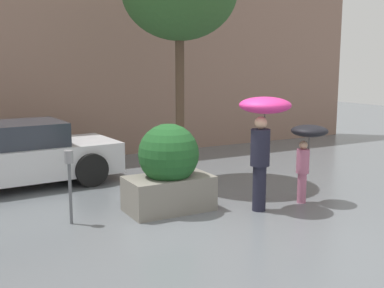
% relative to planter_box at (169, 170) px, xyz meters
% --- Properties ---
extents(ground_plane, '(40.00, 40.00, 0.00)m').
position_rel_planter_box_xyz_m(ground_plane, '(0.14, -1.19, -0.72)').
color(ground_plane, slate).
extents(building_facade, '(18.00, 0.30, 6.00)m').
position_rel_planter_box_xyz_m(building_facade, '(0.14, 5.31, 2.28)').
color(building_facade, '#8C6B5B').
rests_on(building_facade, ground).
extents(planter_box, '(1.47, 1.04, 1.52)m').
position_rel_planter_box_xyz_m(planter_box, '(0.00, 0.00, 0.00)').
color(planter_box, gray).
rests_on(planter_box, ground).
extents(person_adult, '(0.89, 0.89, 1.96)m').
position_rel_planter_box_xyz_m(person_adult, '(1.45, -0.72, 0.77)').
color(person_adult, '#1E1E2D').
rests_on(person_adult, ground).
extents(person_child, '(0.66, 0.66, 1.43)m').
position_rel_planter_box_xyz_m(person_child, '(2.40, -0.77, 0.39)').
color(person_child, '#B76684').
rests_on(person_child, ground).
extents(parked_car_near, '(4.13, 2.15, 1.32)m').
position_rel_planter_box_xyz_m(parked_car_near, '(-1.99, 3.04, -0.10)').
color(parked_car_near, silver).
rests_on(parked_car_near, ground).
extents(parking_meter, '(0.14, 0.14, 1.19)m').
position_rel_planter_box_xyz_m(parking_meter, '(-1.68, 0.10, 0.14)').
color(parking_meter, '#595B60').
rests_on(parking_meter, ground).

